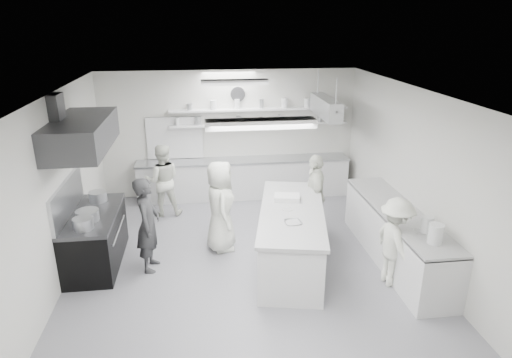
{
  "coord_description": "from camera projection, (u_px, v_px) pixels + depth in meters",
  "views": [
    {
      "loc": [
        -0.71,
        -6.86,
        4.1
      ],
      "look_at": [
        0.26,
        0.6,
        1.38
      ],
      "focal_mm": 31.25,
      "sensor_mm": 36.0,
      "label": 1
    }
  ],
  "objects": [
    {
      "name": "floor",
      "position": [
        246.0,
        265.0,
        7.88
      ],
      "size": [
        6.0,
        7.0,
        0.02
      ],
      "primitive_type": "cube",
      "color": "gray",
      "rests_on": "ground"
    },
    {
      "name": "ceiling",
      "position": [
        245.0,
        93.0,
        6.85
      ],
      "size": [
        6.0,
        7.0,
        0.02
      ],
      "primitive_type": "cube",
      "color": "white",
      "rests_on": "wall_back"
    },
    {
      "name": "wall_back",
      "position": [
        230.0,
        134.0,
        10.63
      ],
      "size": [
        6.0,
        0.04,
        3.0
      ],
      "primitive_type": "cube",
      "color": "beige",
      "rests_on": "floor"
    },
    {
      "name": "wall_front",
      "position": [
        286.0,
        317.0,
        4.1
      ],
      "size": [
        6.0,
        0.04,
        3.0
      ],
      "primitive_type": "cube",
      "color": "beige",
      "rests_on": "floor"
    },
    {
      "name": "wall_left",
      "position": [
        56.0,
        194.0,
        7.0
      ],
      "size": [
        0.04,
        7.0,
        3.0
      ],
      "primitive_type": "cube",
      "color": "beige",
      "rests_on": "floor"
    },
    {
      "name": "wall_right",
      "position": [
        417.0,
        177.0,
        7.73
      ],
      "size": [
        0.04,
        7.0,
        3.0
      ],
      "primitive_type": "cube",
      "color": "beige",
      "rests_on": "floor"
    },
    {
      "name": "stove",
      "position": [
        96.0,
        240.0,
        7.78
      ],
      "size": [
        0.8,
        1.8,
        0.9
      ],
      "primitive_type": "cube",
      "color": "black",
      "rests_on": "floor"
    },
    {
      "name": "exhaust_hood",
      "position": [
        81.0,
        134.0,
        7.14
      ],
      "size": [
        0.85,
        2.0,
        0.5
      ],
      "primitive_type": "cube",
      "color": "#38383B",
      "rests_on": "wall_left"
    },
    {
      "name": "back_counter",
      "position": [
        244.0,
        178.0,
        10.74
      ],
      "size": [
        5.0,
        0.6,
        0.92
      ],
      "primitive_type": "cube",
      "color": "silver",
      "rests_on": "floor"
    },
    {
      "name": "shelf_lower",
      "position": [
        260.0,
        124.0,
        10.51
      ],
      "size": [
        4.2,
        0.26,
        0.04
      ],
      "primitive_type": "cube",
      "color": "silver",
      "rests_on": "wall_back"
    },
    {
      "name": "shelf_upper",
      "position": [
        260.0,
        109.0,
        10.39
      ],
      "size": [
        4.2,
        0.26,
        0.04
      ],
      "primitive_type": "cube",
      "color": "silver",
      "rests_on": "wall_back"
    },
    {
      "name": "pass_through_window",
      "position": [
        175.0,
        138.0,
        10.47
      ],
      "size": [
        1.3,
        0.04,
        1.0
      ],
      "primitive_type": "cube",
      "color": "black",
      "rests_on": "wall_back"
    },
    {
      "name": "wall_clock",
      "position": [
        238.0,
        94.0,
        10.3
      ],
      "size": [
        0.32,
        0.05,
        0.32
      ],
      "primitive_type": "cylinder",
      "rotation": [
        1.57,
        0.0,
        0.0
      ],
      "color": "silver",
      "rests_on": "wall_back"
    },
    {
      "name": "right_counter",
      "position": [
        396.0,
        237.0,
        7.85
      ],
      "size": [
        0.74,
        3.3,
        0.94
      ],
      "primitive_type": "cube",
      "color": "silver",
      "rests_on": "floor"
    },
    {
      "name": "pot_rack",
      "position": [
        326.0,
        107.0,
        9.58
      ],
      "size": [
        0.3,
        1.6,
        0.4
      ],
      "primitive_type": "cube",
      "color": "#B0B2B7",
      "rests_on": "ceiling"
    },
    {
      "name": "light_fixture_front",
      "position": [
        261.0,
        123.0,
        5.2
      ],
      "size": [
        1.3,
        0.25,
        0.1
      ],
      "primitive_type": "cube",
      "color": "silver",
      "rests_on": "ceiling"
    },
    {
      "name": "light_fixture_rear",
      "position": [
        235.0,
        82.0,
        8.56
      ],
      "size": [
        1.3,
        0.25,
        0.1
      ],
      "primitive_type": "cube",
      "color": "silver",
      "rests_on": "ceiling"
    },
    {
      "name": "prep_island",
      "position": [
        291.0,
        238.0,
        7.76
      ],
      "size": [
        1.51,
        2.8,
        0.98
      ],
      "primitive_type": "cube",
      "rotation": [
        0.0,
        0.0,
        -0.21
      ],
      "color": "silver",
      "rests_on": "floor"
    },
    {
      "name": "stove_pot",
      "position": [
        88.0,
        217.0,
        7.32
      ],
      "size": [
        0.37,
        0.37,
        0.23
      ],
      "primitive_type": "cylinder",
      "color": "#B0B2B7",
      "rests_on": "stove"
    },
    {
      "name": "cook_stove",
      "position": [
        148.0,
        225.0,
        7.49
      ],
      "size": [
        0.47,
        0.65,
        1.66
      ],
      "primitive_type": "imported",
      "rotation": [
        0.0,
        0.0,
        1.45
      ],
      "color": "#2D2E2F",
      "rests_on": "floor"
    },
    {
      "name": "cook_back",
      "position": [
        163.0,
        180.0,
        9.64
      ],
      "size": [
        0.8,
        0.64,
        1.59
      ],
      "primitive_type": "imported",
      "rotation": [
        0.0,
        0.0,
        -3.1
      ],
      "color": "silver",
      "rests_on": "floor"
    },
    {
      "name": "cook_island_left",
      "position": [
        220.0,
        206.0,
        8.15
      ],
      "size": [
        0.61,
        0.88,
        1.72
      ],
      "primitive_type": "imported",
      "rotation": [
        0.0,
        0.0,
        1.65
      ],
      "color": "silver",
      "rests_on": "floor"
    },
    {
      "name": "cook_island_right",
      "position": [
        315.0,
        195.0,
        8.71
      ],
      "size": [
        0.57,
        1.03,
        1.66
      ],
      "primitive_type": "imported",
      "rotation": [
        0.0,
        0.0,
        -1.75
      ],
      "color": "silver",
      "rests_on": "floor"
    },
    {
      "name": "cook_right",
      "position": [
        395.0,
        242.0,
        7.07
      ],
      "size": [
        0.63,
        1.01,
        1.49
      ],
      "primitive_type": "imported",
      "rotation": [
        0.0,
        0.0,
        1.66
      ],
      "color": "silver",
      "rests_on": "floor"
    },
    {
      "name": "bowl_island_a",
      "position": [
        293.0,
        223.0,
        7.11
      ],
      "size": [
        0.29,
        0.29,
        0.07
      ],
      "primitive_type": "imported",
      "rotation": [
        0.0,
        0.0,
        0.05
      ],
      "color": "#B0B2B7",
      "rests_on": "prep_island"
    },
    {
      "name": "bowl_island_b",
      "position": [
        287.0,
        211.0,
        7.6
      ],
      "size": [
        0.23,
        0.23,
        0.06
      ],
      "primitive_type": "imported",
      "rotation": [
        0.0,
        0.0,
        0.35
      ],
      "color": "silver",
      "rests_on": "prep_island"
    },
    {
      "name": "bowl_right",
      "position": [
        420.0,
        232.0,
        6.92
      ],
      "size": [
        0.24,
        0.24,
        0.05
      ],
      "primitive_type": "imported",
      "rotation": [
        0.0,
        0.0,
        -0.14
      ],
      "color": "silver",
      "rests_on": "right_counter"
    }
  ]
}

